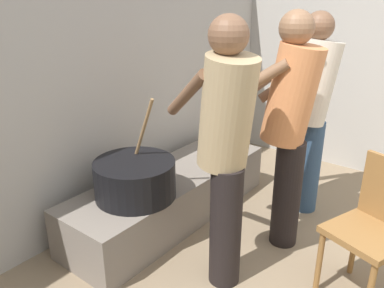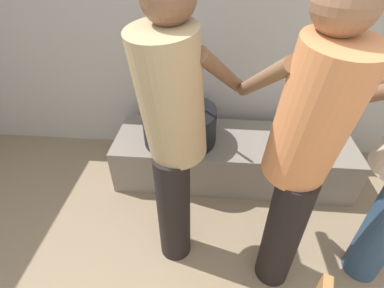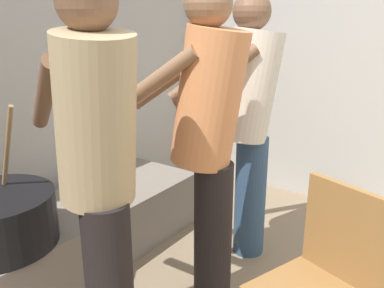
{
  "view_description": "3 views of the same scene",
  "coord_description": "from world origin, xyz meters",
  "px_view_note": "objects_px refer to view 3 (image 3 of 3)",
  "views": [
    {
      "loc": [
        -1.81,
        0.2,
        1.76
      ],
      "look_at": [
        0.23,
        1.79,
        0.76
      ],
      "focal_mm": 36.51,
      "sensor_mm": 36.0,
      "label": 1
    },
    {
      "loc": [
        0.17,
        0.2,
        1.73
      ],
      "look_at": [
        0.05,
        1.61,
        0.67
      ],
      "focal_mm": 26.36,
      "sensor_mm": 36.0,
      "label": 2
    },
    {
      "loc": [
        -1.02,
        0.2,
        1.49
      ],
      "look_at": [
        0.69,
        1.4,
        0.84
      ],
      "focal_mm": 37.91,
      "sensor_mm": 36.0,
      "label": 3
    }
  ],
  "objects_px": {
    "cook_in_cream_shirt": "(249,114)",
    "cook_in_tan_shirt": "(99,163)",
    "chair_brown_wood": "(323,285)",
    "cook_in_orange_shirt": "(208,133)"
  },
  "relations": [
    {
      "from": "cook_in_tan_shirt",
      "to": "cook_in_orange_shirt",
      "type": "xyz_separation_m",
      "value": [
        0.6,
        -0.12,
        0.0
      ]
    },
    {
      "from": "cook_in_cream_shirt",
      "to": "chair_brown_wood",
      "type": "distance_m",
      "value": 1.15
    },
    {
      "from": "chair_brown_wood",
      "to": "cook_in_orange_shirt",
      "type": "bearing_deg",
      "value": 73.58
    },
    {
      "from": "cook_in_cream_shirt",
      "to": "cook_in_tan_shirt",
      "type": "bearing_deg",
      "value": 177.45
    },
    {
      "from": "cook_in_tan_shirt",
      "to": "chair_brown_wood",
      "type": "bearing_deg",
      "value": -62.92
    },
    {
      "from": "cook_in_cream_shirt",
      "to": "chair_brown_wood",
      "type": "bearing_deg",
      "value": -135.54
    },
    {
      "from": "cook_in_cream_shirt",
      "to": "cook_in_orange_shirt",
      "type": "relative_size",
      "value": 0.98
    },
    {
      "from": "cook_in_cream_shirt",
      "to": "chair_brown_wood",
      "type": "height_order",
      "value": "cook_in_cream_shirt"
    },
    {
      "from": "cook_in_cream_shirt",
      "to": "chair_brown_wood",
      "type": "xyz_separation_m",
      "value": [
        -0.75,
        -0.74,
        -0.45
      ]
    },
    {
      "from": "cook_in_tan_shirt",
      "to": "chair_brown_wood",
      "type": "relative_size",
      "value": 1.89
    }
  ]
}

